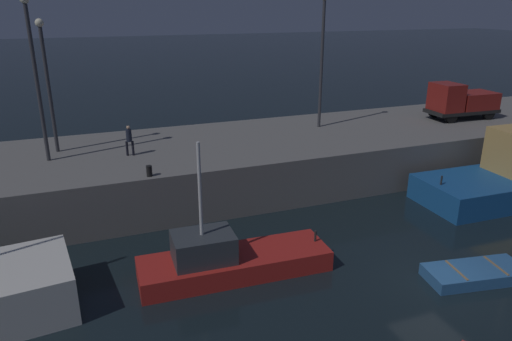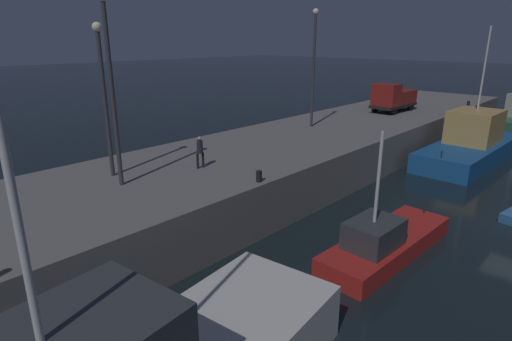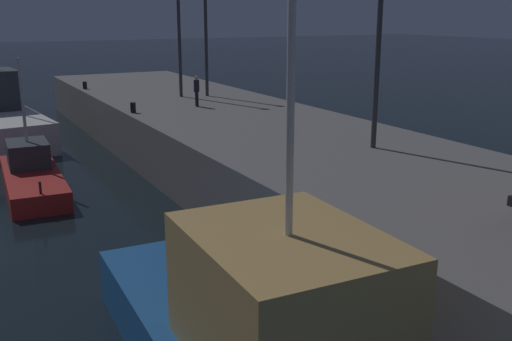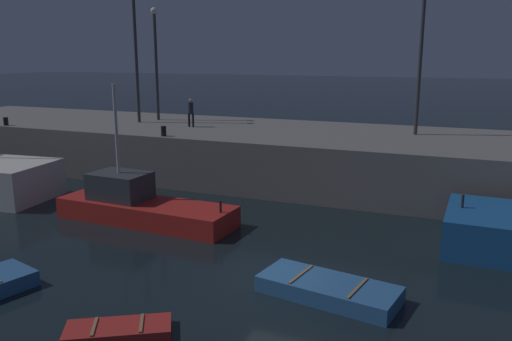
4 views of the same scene
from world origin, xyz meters
name	(u,v)px [view 4 (image 4 of 4)]	position (x,y,z in m)	size (l,w,h in m)	color
ground_plane	(275,284)	(0.00, 0.00, 0.00)	(320.00, 320.00, 0.00)	black
pier_quay	(363,160)	(0.00, 13.67, 1.38)	(61.57, 9.76, 2.77)	slate
fishing_boat_white	(140,205)	(-7.59, 3.76, 0.69)	(7.99, 2.66, 5.81)	red
dinghy_orange_near	(328,289)	(1.74, -0.20, 0.25)	(4.31, 2.34, 0.53)	#2D6099
rowboat_white_mid	(118,330)	(-2.65, -4.32, 0.13)	(2.80, 2.25, 0.31)	#B22823
lamp_post_west	(136,45)	(-14.35, 13.62, 7.59)	(0.44, 0.44, 8.30)	#38383D
lamp_post_east	(156,55)	(-13.92, 15.17, 7.00)	(0.44, 0.44, 7.16)	#38383D
lamp_post_central	(421,41)	(2.52, 14.94, 7.68)	(0.44, 0.44, 8.47)	#38383D
dockworker	(191,111)	(-10.18, 12.94, 3.72)	(0.44, 0.36, 1.67)	black
bollard_central	(164,131)	(-9.75, 9.22, 3.03)	(0.28, 0.28, 0.53)	black
bollard_east	(6,121)	(-20.98, 9.22, 3.01)	(0.28, 0.28, 0.49)	black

